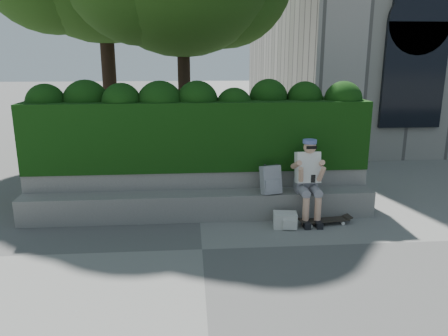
{
  "coord_description": "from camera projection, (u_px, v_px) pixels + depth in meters",
  "views": [
    {
      "loc": [
        -0.15,
        -5.82,
        2.75
      ],
      "look_at": [
        0.4,
        1.0,
        0.95
      ],
      "focal_mm": 35.0,
      "sensor_mm": 36.0,
      "label": 1
    }
  ],
  "objects": [
    {
      "name": "backpack_plaid",
      "position": [
        271.0,
        180.0,
        7.35
      ],
      "size": [
        0.36,
        0.25,
        0.48
      ],
      "primitive_type": "cube",
      "rotation": [
        0.0,
        0.0,
        0.26
      ],
      "color": "#ACADB1",
      "rests_on": "bench_ledge"
    },
    {
      "name": "bench_ledge",
      "position": [
        200.0,
        206.0,
        7.47
      ],
      "size": [
        6.0,
        0.45,
        0.45
      ],
      "primitive_type": "cube",
      "color": "gray",
      "rests_on": "ground"
    },
    {
      "name": "hedge",
      "position": [
        198.0,
        134.0,
        7.86
      ],
      "size": [
        6.0,
        1.0,
        1.2
      ],
      "primitive_type": "cube",
      "color": "black",
      "rests_on": "planter_wall"
    },
    {
      "name": "ground",
      "position": [
        202.0,
        249.0,
        6.32
      ],
      "size": [
        80.0,
        80.0,
        0.0
      ],
      "primitive_type": "plane",
      "color": "slate",
      "rests_on": "ground"
    },
    {
      "name": "skateboard",
      "position": [
        325.0,
        220.0,
        7.23
      ],
      "size": [
        0.83,
        0.31,
        0.09
      ],
      "rotation": [
        0.0,
        0.0,
        0.13
      ],
      "color": "black",
      "rests_on": "ground"
    },
    {
      "name": "backpack_ground",
      "position": [
        285.0,
        220.0,
        7.11
      ],
      "size": [
        0.41,
        0.31,
        0.24
      ],
      "primitive_type": "cube",
      "rotation": [
        0.0,
        0.0,
        -0.13
      ],
      "color": "beige",
      "rests_on": "ground"
    },
    {
      "name": "person",
      "position": [
        308.0,
        177.0,
        7.3
      ],
      "size": [
        0.4,
        0.76,
        1.38
      ],
      "color": "gray",
      "rests_on": "ground"
    },
    {
      "name": "planter_wall",
      "position": [
        199.0,
        189.0,
        7.89
      ],
      "size": [
        6.0,
        0.5,
        0.75
      ],
      "primitive_type": "cube",
      "color": "gray",
      "rests_on": "ground"
    }
  ]
}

